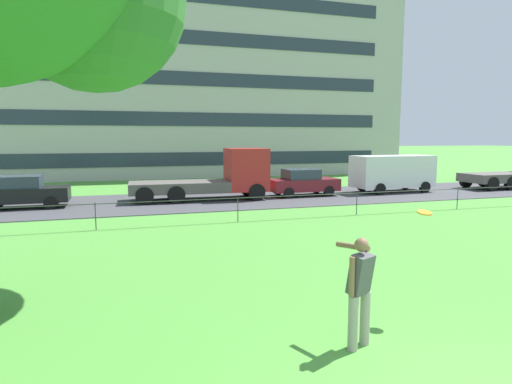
% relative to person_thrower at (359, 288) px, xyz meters
% --- Properties ---
extents(street_strip, '(80.00, 7.64, 0.01)m').
position_rel_person_thrower_xyz_m(street_strip, '(0.79, 16.84, -0.96)').
color(street_strip, '#424247').
rests_on(street_strip, ground).
extents(park_fence, '(31.95, 0.04, 1.00)m').
position_rel_person_thrower_xyz_m(park_fence, '(0.79, 10.62, -0.29)').
color(park_fence, '#333833').
rests_on(park_fence, ground).
extents(person_thrower, '(0.48, 0.88, 1.78)m').
position_rel_person_thrower_xyz_m(person_thrower, '(0.00, 0.00, 0.00)').
color(person_thrower, gray).
rests_on(person_thrower, ground).
extents(frisbee, '(0.28, 0.28, 0.07)m').
position_rel_person_thrower_xyz_m(frisbee, '(1.77, 0.78, 0.99)').
color(frisbee, orange).
extents(car_black_right, '(4.03, 1.87, 1.54)m').
position_rel_person_thrower_xyz_m(car_black_right, '(-8.12, 16.86, -0.19)').
color(car_black_right, black).
rests_on(car_black_right, ground).
extents(flatbed_truck_left, '(7.37, 2.64, 2.75)m').
position_rel_person_thrower_xyz_m(flatbed_truck_left, '(1.47, 17.13, 0.25)').
color(flatbed_truck_left, '#B22323').
rests_on(flatbed_truck_left, ground).
extents(car_maroon_center, '(4.05, 1.91, 1.54)m').
position_rel_person_thrower_xyz_m(car_maroon_center, '(6.32, 17.08, -0.19)').
color(car_maroon_center, maroon).
rests_on(car_maroon_center, ground).
extents(panel_van_far_right, '(5.05, 2.21, 2.24)m').
position_rel_person_thrower_xyz_m(panel_van_far_right, '(12.31, 17.10, 0.31)').
color(panel_van_far_right, white).
rests_on(panel_van_far_right, ground).
extents(apartment_building_background, '(37.77, 13.81, 16.45)m').
position_rel_person_thrower_xyz_m(apartment_building_background, '(2.77, 36.36, 7.26)').
color(apartment_building_background, '#B7B2AD').
rests_on(apartment_building_background, ground).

